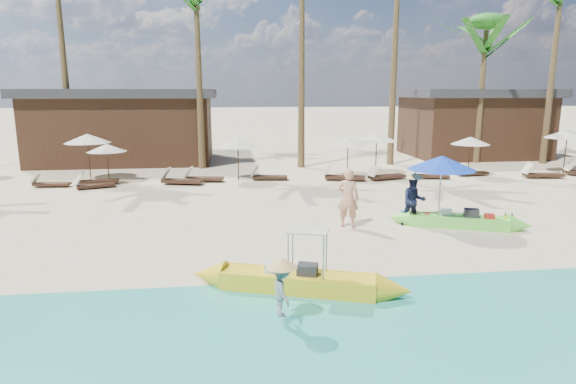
{
  "coord_description": "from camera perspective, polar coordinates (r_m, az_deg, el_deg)",
  "views": [
    {
      "loc": [
        -1.85,
        -12.5,
        4.16
      ],
      "look_at": [
        -0.07,
        2.0,
        1.11
      ],
      "focal_mm": 30.0,
      "sensor_mm": 36.0,
      "label": 1
    }
  ],
  "objects": [
    {
      "name": "blue_umbrella",
      "position": [
        15.45,
        17.77,
        3.33
      ],
      "size": [
        2.09,
        2.09,
        2.25
      ],
      "color": "#99999E",
      "rests_on": "ground"
    },
    {
      "name": "resort_parasol_7",
      "position": [
        24.74,
        10.48,
        6.43
      ],
      "size": [
        2.07,
        2.07,
        2.13
      ],
      "color": "#392117",
      "rests_on": "ground"
    },
    {
      "name": "tourist",
      "position": [
        15.0,
        7.12,
        -0.72
      ],
      "size": [
        0.8,
        0.68,
        1.86
      ],
      "primitive_type": "imported",
      "rotation": [
        0.0,
        0.0,
        2.74
      ],
      "color": "tan",
      "rests_on": "ground"
    },
    {
      "name": "ground",
      "position": [
        13.3,
        1.36,
        -6.43
      ],
      "size": [
        240.0,
        240.0,
        0.0
      ],
      "primitive_type": "plane",
      "color": "beige",
      "rests_on": "ground"
    },
    {
      "name": "pavilion_west",
      "position": [
        30.69,
        -18.71,
        7.51
      ],
      "size": [
        10.8,
        6.6,
        4.3
      ],
      "color": "#392117",
      "rests_on": "ground"
    },
    {
      "name": "resort_parasol_5",
      "position": [
        22.85,
        -5.96,
        5.79
      ],
      "size": [
        1.93,
        1.93,
        1.98
      ],
      "color": "#392117",
      "rests_on": "ground"
    },
    {
      "name": "resort_parasol_8",
      "position": [
        25.61,
        20.81,
        5.71
      ],
      "size": [
        1.92,
        1.92,
        1.97
      ],
      "color": "#392117",
      "rests_on": "ground"
    },
    {
      "name": "vendor_green",
      "position": [
        15.64,
        14.67,
        -1.04
      ],
      "size": [
        0.84,
        0.69,
        1.58
      ],
      "primitive_type": "imported",
      "rotation": [
        0.0,
        0.0,
        -0.13
      ],
      "color": "#121932",
      "rests_on": "ground"
    },
    {
      "name": "resort_parasol_6",
      "position": [
        23.79,
        7.12,
        5.92
      ],
      "size": [
        1.89,
        1.89,
        1.95
      ],
      "color": "#392117",
      "rests_on": "ground"
    },
    {
      "name": "wet_sand_strip",
      "position": [
        8.77,
        6.31,
        -16.58
      ],
      "size": [
        240.0,
        4.5,
        0.01
      ],
      "primitive_type": "cube",
      "color": "tan",
      "rests_on": "ground"
    },
    {
      "name": "lounger_6_left",
      "position": [
        23.07,
        -2.47,
        1.9
      ],
      "size": [
        1.79,
        0.73,
        0.59
      ],
      "rotation": [
        0.0,
        0.0,
        -0.11
      ],
      "color": "#392117",
      "rests_on": "ground"
    },
    {
      "name": "palm_7",
      "position": [
        32.37,
        29.53,
        18.94
      ],
      "size": [
        2.08,
        2.08,
        11.08
      ],
      "color": "brown",
      "rests_on": "ground"
    },
    {
      "name": "yellow_canoe",
      "position": [
        10.37,
        1.15,
        -10.52
      ],
      "size": [
        5.09,
        2.04,
        1.37
      ],
      "rotation": [
        0.0,
        0.0,
        -0.33
      ],
      "color": "yellow",
      "rests_on": "ground"
    },
    {
      "name": "lounger_5_left",
      "position": [
        22.96,
        -10.19,
        1.71
      ],
      "size": [
        1.9,
        0.84,
        0.62
      ],
      "rotation": [
        0.0,
        0.0,
        -0.15
      ],
      "color": "#392117",
      "rests_on": "ground"
    },
    {
      "name": "lounger_6_right",
      "position": [
        23.08,
        6.41,
        1.92
      ],
      "size": [
        2.08,
        1.15,
        0.67
      ],
      "rotation": [
        0.0,
        0.0,
        -0.29
      ],
      "color": "#392117",
      "rests_on": "ground"
    },
    {
      "name": "vendor_yellow",
      "position": [
        8.8,
        -0.72,
        -11.55
      ],
      "size": [
        0.47,
        0.69,
        0.99
      ],
      "primitive_type": "imported",
      "rotation": [
        0.0,
        0.0,
        1.74
      ],
      "color": "gray",
      "rests_on": "ground"
    },
    {
      "name": "lounger_8_left",
      "position": [
        25.88,
        20.8,
        2.21
      ],
      "size": [
        1.7,
        0.66,
        0.57
      ],
      "rotation": [
        0.0,
        0.0,
        0.09
      ],
      "color": "#392117",
      "rests_on": "ground"
    },
    {
      "name": "lounger_3_left",
      "position": [
        23.85,
        -26.46,
        0.96
      ],
      "size": [
        1.66,
        0.6,
        0.55
      ],
      "rotation": [
        0.0,
        0.0,
        -0.06
      ],
      "color": "#392117",
      "rests_on": "ground"
    },
    {
      "name": "lounger_7_left",
      "position": [
        23.55,
        11.38,
        1.93
      ],
      "size": [
        1.99,
        1.09,
        0.65
      ],
      "rotation": [
        0.0,
        0.0,
        0.28
      ],
      "color": "#392117",
      "rests_on": "ground"
    },
    {
      "name": "lounger_3_right",
      "position": [
        22.69,
        -22.15,
        0.84
      ],
      "size": [
        1.73,
        1.02,
        0.56
      ],
      "rotation": [
        0.0,
        0.0,
        0.34
      ],
      "color": "#392117",
      "rests_on": "ground"
    },
    {
      "name": "pavilion_east",
      "position": [
        33.99,
        21.01,
        7.72
      ],
      "size": [
        8.8,
        6.6,
        4.3
      ],
      "color": "#392117",
      "rests_on": "ground"
    },
    {
      "name": "palm_3",
      "position": [
        27.17,
        -10.81,
        20.96
      ],
      "size": [
        2.08,
        2.08,
        10.52
      ],
      "color": "brown",
      "rests_on": "ground"
    },
    {
      "name": "green_canoe",
      "position": [
        15.97,
        19.51,
        -3.24
      ],
      "size": [
        4.56,
        2.0,
        0.61
      ],
      "rotation": [
        0.0,
        0.0,
        -0.37
      ],
      "color": "#67EA47",
      "rests_on": "ground"
    },
    {
      "name": "lounger_4_left",
      "position": [
        23.54,
        -21.84,
        1.28
      ],
      "size": [
        1.85,
        0.78,
        0.61
      ],
      "rotation": [
        0.0,
        0.0,
        0.13
      ],
      "color": "#392117",
      "rests_on": "ground"
    },
    {
      "name": "lounger_9_left",
      "position": [
        26.65,
        27.76,
        1.94
      ],
      "size": [
        1.99,
        0.82,
        0.66
      ],
      "rotation": [
        0.0,
        0.0,
        -0.12
      ],
      "color": "#392117",
      "rests_on": "ground"
    },
    {
      "name": "resort_parasol_9",
      "position": [
        28.41,
        30.21,
        5.99
      ],
      "size": [
        2.22,
        2.22,
        2.29
      ],
      "color": "#392117",
      "rests_on": "ground"
    },
    {
      "name": "lounger_4_right",
      "position": [
        22.51,
        -12.75,
        1.43
      ],
      "size": [
        2.02,
        1.08,
        0.66
      ],
      "rotation": [
        0.0,
        0.0,
        -0.27
      ],
      "color": "#392117",
      "rests_on": "ground"
    },
    {
      "name": "resort_parasol_4",
      "position": [
        23.45,
        -20.7,
        4.91
      ],
      "size": [
        1.78,
        1.78,
        1.84
      ],
      "color": "#392117",
      "rests_on": "ground"
    },
    {
      "name": "resort_parasol_3",
      "position": [
        24.71,
        -22.68,
        5.88
      ],
      "size": [
        2.15,
        2.15,
        2.21
      ],
      "color": "#392117",
      "rests_on": "ground"
    },
    {
      "name": "palm_6",
      "position": [
        30.89,
        22.38,
        16.33
      ],
      "size": [
        2.08,
        2.08,
        8.51
      ],
      "color": "brown",
      "rests_on": "ground"
    },
    {
      "name": "lounger_7_right",
      "position": [
        24.4,
        16.43,
        1.96
      ],
      "size": [
        1.74,
        0.83,
        0.57
      ],
      "rotation": [
        0.0,
        0.0,
        -0.19
      ],
      "color": "#392117",
      "rests_on": "ground"
    }
  ]
}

